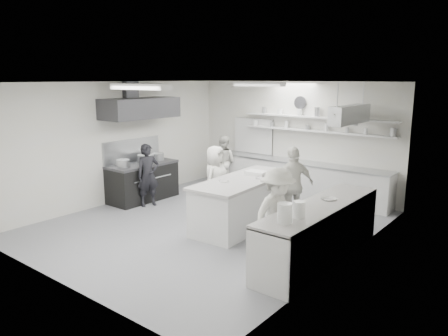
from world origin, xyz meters
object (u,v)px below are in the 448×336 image
Objects in this scene: back_counter at (296,179)px; right_counter at (319,233)px; cook_back at (223,162)px; cook_stove at (148,175)px; prep_island at (244,203)px; stove at (143,183)px.

right_counter is (2.35, -3.40, 0.01)m from back_counter.
cook_back is (-4.40, 2.86, 0.28)m from right_counter.
cook_stove is at bearing 73.10° from cook_back.
cook_stove reaches higher than cook_back.
cook_back is at bearing 132.75° from prep_island.
prep_island is 2.70m from cook_stove.
cook_back reaches higher than right_counter.
right_counter is (5.25, -0.60, 0.02)m from stove.
cook_back reaches higher than prep_island.
stove is 0.66m from cook_stove.
stove is 0.36× the size of back_counter.
cook_back is at bearing 69.43° from stove.
right_counter is 1.25× the size of prep_island.
right_counter is at bearing -6.52° from stove.
prep_island reaches higher than right_counter.
prep_island is at bearing -62.99° from cook_stove.
back_counter is at bearing -17.23° from cook_stove.
cook_back is (-2.05, -0.54, 0.29)m from back_counter.
back_counter reaches higher than stove.
back_counter is at bearing 92.29° from prep_island.
cook_stove is (-2.67, -0.30, 0.28)m from prep_island.
stove is 0.68× the size of prep_island.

